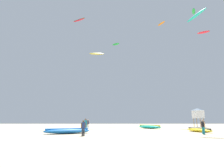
% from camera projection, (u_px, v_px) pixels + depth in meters
% --- Properties ---
extents(ground_plane, '(120.00, 120.00, 0.00)m').
position_uv_depth(ground_plane, '(111.00, 144.00, 12.45)').
color(ground_plane, beige).
extents(person_foreground, '(0.45, 0.35, 1.56)m').
position_uv_depth(person_foreground, '(84.00, 127.00, 18.79)').
color(person_foreground, '#2D2D33').
rests_on(person_foreground, ground).
extents(person_midground, '(0.37, 0.50, 1.63)m').
position_uv_depth(person_midground, '(204.00, 126.00, 20.62)').
color(person_midground, teal).
rests_on(person_midground, ground).
extents(person_left, '(0.57, 0.40, 1.76)m').
position_uv_depth(person_left, '(86.00, 124.00, 24.37)').
color(person_left, teal).
rests_on(person_left, ground).
extents(person_right, '(0.54, 0.38, 1.67)m').
position_uv_depth(person_right, '(88.00, 123.00, 33.90)').
color(person_right, silver).
rests_on(person_right, ground).
extents(kite_grounded_near, '(2.35, 4.70, 0.53)m').
position_uv_depth(kite_grounded_near, '(200.00, 130.00, 24.42)').
color(kite_grounded_near, yellow).
rests_on(kite_grounded_near, ground).
extents(kite_grounded_mid, '(4.31, 5.36, 0.65)m').
position_uv_depth(kite_grounded_mid, '(150.00, 127.00, 33.86)').
color(kite_grounded_mid, '#19B29E').
rests_on(kite_grounded_mid, ground).
extents(kite_grounded_far, '(5.50, 3.51, 0.68)m').
position_uv_depth(kite_grounded_far, '(68.00, 131.00, 21.46)').
color(kite_grounded_far, blue).
rests_on(kite_grounded_far, ground).
extents(lifeguard_tower, '(2.30, 2.30, 4.15)m').
position_uv_depth(lifeguard_tower, '(199.00, 113.00, 41.70)').
color(lifeguard_tower, '#8C704C').
rests_on(lifeguard_tower, ground).
extents(kite_aloft_1, '(2.54, 1.85, 0.39)m').
position_uv_depth(kite_aloft_1, '(204.00, 32.00, 39.94)').
color(kite_aloft_1, red).
extents(kite_aloft_2, '(1.96, 2.89, 0.34)m').
position_uv_depth(kite_aloft_2, '(162.00, 23.00, 50.96)').
color(kite_aloft_2, orange).
extents(kite_aloft_4, '(2.42, 4.60, 1.06)m').
position_uv_depth(kite_aloft_4, '(197.00, 15.00, 30.47)').
color(kite_aloft_4, '#19B29E').
extents(kite_aloft_5, '(2.35, 1.71, 0.58)m').
position_uv_depth(kite_aloft_5, '(116.00, 44.00, 56.26)').
color(kite_aloft_5, green).
extents(kite_aloft_6, '(1.71, 2.45, 0.49)m').
position_uv_depth(kite_aloft_6, '(194.00, 11.00, 38.09)').
color(kite_aloft_6, green).
extents(kite_aloft_7, '(3.46, 2.54, 0.85)m').
position_uv_depth(kite_aloft_7, '(80.00, 20.00, 44.51)').
color(kite_aloft_7, red).
extents(kite_aloft_8, '(3.52, 1.14, 0.85)m').
position_uv_depth(kite_aloft_8, '(97.00, 54.00, 43.51)').
color(kite_aloft_8, yellow).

